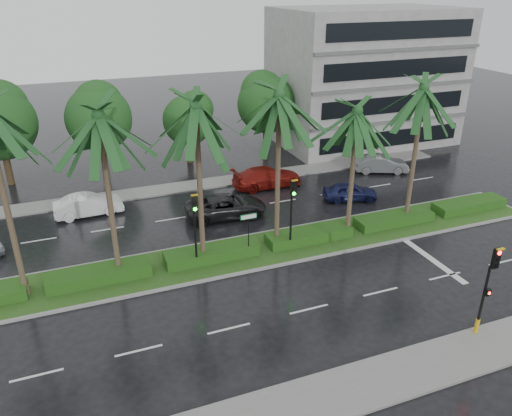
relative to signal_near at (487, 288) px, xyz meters
name	(u,v)px	position (x,y,z in m)	size (l,w,h in m)	color
ground	(269,259)	(-6.00, 9.39, -2.50)	(120.00, 120.00, 0.00)	black
near_sidewalk	(370,384)	(-6.00, -0.81, -2.44)	(40.00, 2.40, 0.12)	slate
far_sidewalk	(208,183)	(-6.00, 21.39, -2.44)	(40.00, 2.00, 0.12)	slate
median	(262,250)	(-6.00, 10.39, -2.42)	(36.00, 4.00, 0.15)	gray
hedge	(262,244)	(-6.00, 10.39, -2.05)	(35.20, 1.40, 0.60)	#1E4814
lane_markings	(320,253)	(-2.96, 8.96, -2.50)	(34.00, 13.06, 0.01)	silver
palm_row	(239,116)	(-7.25, 10.41, 5.51)	(26.30, 4.20, 10.03)	#493A2A
signal_near	(487,288)	(0.00, 0.00, 0.00)	(0.34, 0.45, 4.36)	black
signal_median_left	(195,220)	(-10.00, 9.69, 0.49)	(0.34, 0.42, 4.36)	black
signal_median_right	(292,204)	(-4.50, 9.69, 0.49)	(0.34, 0.42, 4.36)	black
street_sign	(249,224)	(-7.00, 9.87, -0.38)	(0.95, 0.09, 2.60)	black
bg_trees	(165,110)	(-7.79, 26.98, 2.09)	(32.92, 5.41, 7.82)	#322616
building	(364,77)	(11.00, 27.39, 3.50)	(16.00, 10.00, 12.00)	gray
car_white	(88,205)	(-14.86, 19.01, -1.78)	(4.37, 1.52, 1.44)	silver
car_darkgrey	(226,206)	(-6.50, 15.51, -1.77)	(5.32, 2.45, 1.48)	black
car_red	(267,177)	(-2.00, 19.33, -1.74)	(5.26, 2.14, 1.53)	maroon
car_blue	(350,191)	(2.50, 14.90, -1.86)	(3.79, 1.52, 1.29)	#181C49
car_grey	(381,164)	(7.74, 18.86, -1.80)	(4.27, 1.49, 1.41)	slate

